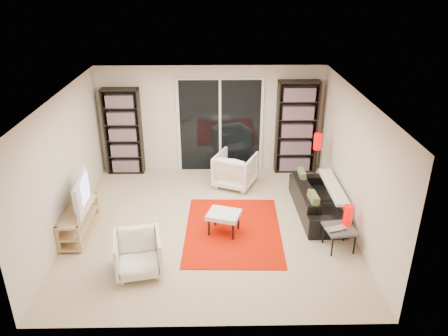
{
  "coord_description": "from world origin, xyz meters",
  "views": [
    {
      "loc": [
        0.12,
        -6.84,
        4.26
      ],
      "look_at": [
        0.25,
        0.3,
        1.0
      ],
      "focal_mm": 35.0,
      "sensor_mm": 36.0,
      "label": 1
    }
  ],
  "objects": [
    {
      "name": "floor_lamp",
      "position": [
        2.18,
        1.42,
        0.92
      ],
      "size": [
        0.19,
        0.19,
        1.23
      ],
      "color": "black",
      "rests_on": "floor"
    },
    {
      "name": "wall_left",
      "position": [
        -2.5,
        0.0,
        1.2
      ],
      "size": [
        0.02,
        5.0,
        2.4
      ],
      "primitive_type": "cube",
      "color": "beige",
      "rests_on": "ground"
    },
    {
      "name": "laptop",
      "position": [
        2.07,
        -0.88,
        0.41
      ],
      "size": [
        0.41,
        0.32,
        0.03
      ],
      "primitive_type": "imported",
      "rotation": [
        0.0,
        0.0,
        0.3
      ],
      "color": "silver",
      "rests_on": "side_table"
    },
    {
      "name": "wall_back",
      "position": [
        0.0,
        2.5,
        1.2
      ],
      "size": [
        5.0,
        0.02,
        2.4
      ],
      "primitive_type": "cube",
      "color": "beige",
      "rests_on": "ground"
    },
    {
      "name": "tv",
      "position": [
        -2.28,
        -0.25,
        0.8
      ],
      "size": [
        0.25,
        1.05,
        0.6
      ],
      "primitive_type": "imported",
      "rotation": [
        0.0,
        0.0,
        1.68
      ],
      "color": "black",
      "rests_on": "tv_stand"
    },
    {
      "name": "wall_right",
      "position": [
        2.5,
        0.0,
        1.2
      ],
      "size": [
        0.02,
        5.0,
        2.4
      ],
      "primitive_type": "cube",
      "color": "beige",
      "rests_on": "ground"
    },
    {
      "name": "armchair_back",
      "position": [
        0.51,
        1.6,
        0.37
      ],
      "size": [
        1.04,
        1.05,
        0.73
      ],
      "primitive_type": "imported",
      "rotation": [
        0.0,
        0.0,
        2.73
      ],
      "color": "silver",
      "rests_on": "floor"
    },
    {
      "name": "sofa",
      "position": [
        2.03,
        0.4,
        0.28
      ],
      "size": [
        0.79,
        1.92,
        0.55
      ],
      "primitive_type": "imported",
      "rotation": [
        0.0,
        0.0,
        1.6
      ],
      "color": "black",
      "rests_on": "floor"
    },
    {
      "name": "bookshelf_left",
      "position": [
        -1.95,
        2.33,
        0.98
      ],
      "size": [
        0.8,
        0.3,
        1.95
      ],
      "color": "black",
      "rests_on": "ground"
    },
    {
      "name": "ceiling",
      "position": [
        0.0,
        0.0,
        2.4
      ],
      "size": [
        5.0,
        5.0,
        0.02
      ],
      "primitive_type": "cube",
      "color": "white",
      "rests_on": "wall_back"
    },
    {
      "name": "floor",
      "position": [
        0.0,
        0.0,
        0.0
      ],
      "size": [
        5.0,
        5.0,
        0.0
      ],
      "primitive_type": "plane",
      "color": "tan",
      "rests_on": "ground"
    },
    {
      "name": "side_table",
      "position": [
        2.14,
        -0.78,
        0.36
      ],
      "size": [
        0.55,
        0.55,
        0.4
      ],
      "color": "#3F3F43",
      "rests_on": "floor"
    },
    {
      "name": "wall_front",
      "position": [
        0.0,
        -2.5,
        1.2
      ],
      "size": [
        5.0,
        0.02,
        2.4
      ],
      "primitive_type": "cube",
      "color": "beige",
      "rests_on": "ground"
    },
    {
      "name": "rug",
      "position": [
        0.4,
        -0.21,
        0.01
      ],
      "size": [
        1.74,
        2.32,
        0.01
      ],
      "primitive_type": "cube",
      "rotation": [
        0.0,
        0.0,
        -0.03
      ],
      "color": "#C11200",
      "rests_on": "floor"
    },
    {
      "name": "tv_stand",
      "position": [
        -2.3,
        -0.25,
        0.26
      ],
      "size": [
        0.4,
        1.26,
        0.5
      ],
      "color": "tan",
      "rests_on": "floor"
    },
    {
      "name": "ottoman",
      "position": [
        0.24,
        -0.26,
        0.34
      ],
      "size": [
        0.66,
        0.59,
        0.4
      ],
      "color": "silver",
      "rests_on": "floor"
    },
    {
      "name": "armchair_front",
      "position": [
        -1.09,
        -1.34,
        0.32
      ],
      "size": [
        0.81,
        0.83,
        0.64
      ],
      "primitive_type": "imported",
      "rotation": [
        0.0,
        0.0,
        0.19
      ],
      "color": "silver",
      "rests_on": "floor"
    },
    {
      "name": "bookshelf_right",
      "position": [
        1.9,
        2.33,
        1.05
      ],
      "size": [
        0.9,
        0.3,
        2.1
      ],
      "color": "black",
      "rests_on": "ground"
    },
    {
      "name": "sliding_door",
      "position": [
        0.2,
        2.46,
        1.05
      ],
      "size": [
        1.92,
        0.08,
        2.16
      ],
      "color": "white",
      "rests_on": "ground"
    },
    {
      "name": "table_lamp",
      "position": [
        2.28,
        -0.65,
        0.57
      ],
      "size": [
        0.15,
        0.15,
        0.34
      ],
      "primitive_type": "cylinder",
      "color": "#D30001",
      "rests_on": "side_table"
    }
  ]
}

